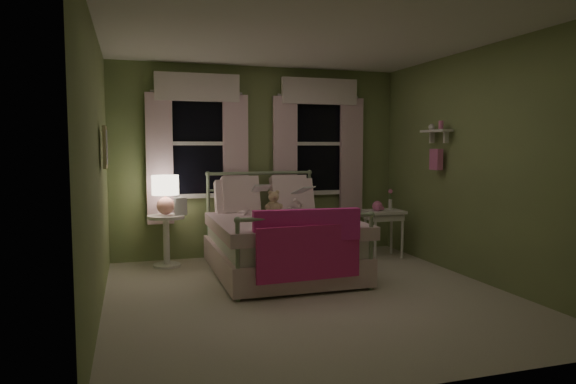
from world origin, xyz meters
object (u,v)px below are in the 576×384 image
object	(u,v)px
nightstand_right	(384,218)
child_right	(291,191)
bed	(279,241)
teddy_bear	(273,205)
table_lamp	(165,191)
nightstand_left	(166,233)
child_left	(248,193)

from	to	relation	value
nightstand_right	child_right	bearing A→B (deg)	178.19
bed	teddy_bear	bearing A→B (deg)	90.00
bed	table_lamp	world-z (taller)	bed
nightstand_left	table_lamp	distance (m)	0.54
table_lamp	nightstand_right	world-z (taller)	table_lamp
nightstand_left	nightstand_right	xyz separation A→B (m)	(2.86, -0.34, 0.13)
child_left	child_right	bearing A→B (deg)	166.46
child_left	nightstand_right	bearing A→B (deg)	165.20
child_right	nightstand_right	bearing A→B (deg)	-171.96
teddy_bear	table_lamp	size ratio (longest dim) A/B	0.63
table_lamp	nightstand_right	size ratio (longest dim) A/B	0.77
child_left	bed	bearing A→B (deg)	110.06
teddy_bear	nightstand_left	world-z (taller)	teddy_bear
table_lamp	bed	bearing A→B (deg)	-29.60
child_right	table_lamp	bearing A→B (deg)	-1.14
table_lamp	nightstand_right	xyz separation A→B (m)	(2.86, -0.34, -0.40)
bed	nightstand_right	size ratio (longest dim) A/B	3.18
child_left	child_right	xyz separation A→B (m)	(0.56, 0.00, 0.01)
bed	teddy_bear	xyz separation A→B (m)	(0.00, 0.26, 0.41)
nightstand_right	teddy_bear	bearing A→B (deg)	-175.76
child_right	table_lamp	size ratio (longest dim) A/B	1.52
teddy_bear	bed	bearing A→B (deg)	-90.00
nightstand_left	bed	bearing A→B (deg)	-29.60
nightstand_right	nightstand_left	bearing A→B (deg)	173.16
nightstand_right	child_left	bearing A→B (deg)	178.74
child_right	teddy_bear	xyz separation A→B (m)	(-0.28, -0.16, -0.15)
child_right	nightstand_right	size ratio (longest dim) A/B	1.17
bed	child_left	bearing A→B (deg)	123.60
child_left	nightstand_left	world-z (taller)	child_left
child_left	teddy_bear	distance (m)	0.35
teddy_bear	table_lamp	distance (m)	1.36
child_left	table_lamp	world-z (taller)	child_left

